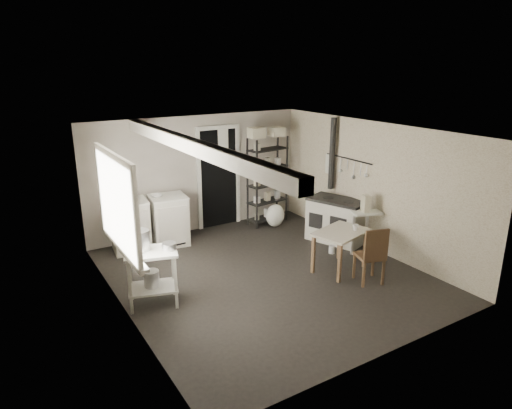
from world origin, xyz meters
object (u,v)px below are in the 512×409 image
stockpot (139,241)px  stove (336,219)px  shelf_rack (267,179)px  work_table (340,248)px  flour_sack (275,215)px  prep_table (153,278)px  base_cabinets (150,223)px  chair (370,253)px

stockpot → stove: size_ratio=0.29×
shelf_rack → work_table: bearing=-104.2°
stove → flour_sack: 1.39m
prep_table → work_table: size_ratio=0.91×
flour_sack → base_cabinets: bearing=173.3°
prep_table → base_cabinets: 2.15m
stove → chair: (-0.70, -1.56, 0.04)m
shelf_rack → prep_table: bearing=-156.2°
stockpot → prep_table: bearing=-45.1°
base_cabinets → shelf_rack: 2.60m
flour_sack → chair: bearing=-93.4°
prep_table → chair: bearing=-19.5°
prep_table → base_cabinets: base_cabinets is taller
prep_table → flour_sack: size_ratio=1.69×
base_cabinets → flour_sack: bearing=0.1°
prep_table → flour_sack: (3.23, 1.74, -0.16)m
prep_table → stove: bearing=7.1°
stockpot → shelf_rack: 3.85m
stockpot → chair: stockpot is taller
prep_table → base_cabinets: bearing=71.7°
base_cabinets → stove: bearing=-20.1°
prep_table → stove: (3.77, 0.47, 0.04)m
shelf_rack → flour_sack: 0.77m
stove → prep_table: bearing=166.9°
shelf_rack → flour_sack: shelf_rack is taller
work_table → chair: chair is taller
stove → work_table: stove is taller
base_cabinets → work_table: base_cabinets is taller
prep_table → stockpot: size_ratio=2.64×
shelf_rack → work_table: (-0.26, -2.56, -0.57)m
prep_table → flour_sack: bearing=28.3°
stockpot → shelf_rack: size_ratio=0.17×
chair → work_table: bearing=117.9°
shelf_rack → stove: (0.54, -1.56, -0.51)m
shelf_rack → stockpot: bearing=-158.5°
stockpot → stove: stockpot is taller
work_table → flour_sack: bearing=83.3°
stove → chair: size_ratio=1.14×
chair → shelf_rack: bearing=104.7°
prep_table → flour_sack: 3.68m
work_table → chair: bearing=-79.7°
chair → stove: bearing=83.4°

